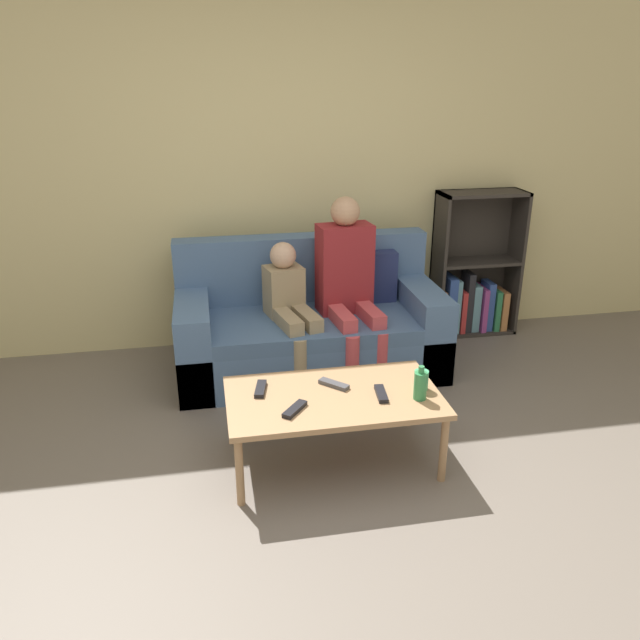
% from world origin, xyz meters
% --- Properties ---
extents(ground_plane, '(22.00, 22.00, 0.00)m').
position_xyz_m(ground_plane, '(0.00, 0.00, 0.00)').
color(ground_plane, '#70665B').
extents(wall_back, '(12.00, 0.06, 2.60)m').
position_xyz_m(wall_back, '(0.00, 2.40, 1.30)').
color(wall_back, beige).
rests_on(wall_back, ground_plane).
extents(couch, '(1.78, 0.84, 0.88)m').
position_xyz_m(couch, '(0.15, 1.82, 0.29)').
color(couch, '#4C6B93').
rests_on(couch, ground_plane).
extents(bookshelf, '(0.65, 0.28, 1.12)m').
position_xyz_m(bookshelf, '(1.52, 2.24, 0.41)').
color(bookshelf, '#332D28').
rests_on(bookshelf, ground_plane).
extents(coffee_table, '(1.10, 0.63, 0.40)m').
position_xyz_m(coffee_table, '(0.07, 0.66, 0.36)').
color(coffee_table, '#A87F56').
rests_on(coffee_table, ground_plane).
extents(person_adult, '(0.39, 0.63, 1.20)m').
position_xyz_m(person_adult, '(0.40, 1.74, 0.68)').
color(person_adult, '#C6474C').
rests_on(person_adult, ground_plane).
extents(person_child, '(0.35, 0.63, 0.91)m').
position_xyz_m(person_child, '(0.00, 1.69, 0.52)').
color(person_child, '#9E8966').
rests_on(person_child, ground_plane).
extents(cup_near, '(0.07, 0.07, 0.10)m').
position_xyz_m(cup_near, '(0.54, 0.64, 0.45)').
color(cup_near, '#4CB77A').
rests_on(cup_near, coffee_table).
extents(tv_remote_0, '(0.07, 0.17, 0.02)m').
position_xyz_m(tv_remote_0, '(0.31, 0.61, 0.41)').
color(tv_remote_0, black).
rests_on(tv_remote_0, coffee_table).
extents(tv_remote_1, '(0.15, 0.15, 0.02)m').
position_xyz_m(tv_remote_1, '(0.10, 0.76, 0.41)').
color(tv_remote_1, '#47474C').
rests_on(tv_remote_1, coffee_table).
extents(tv_remote_2, '(0.14, 0.16, 0.02)m').
position_xyz_m(tv_remote_2, '(-0.15, 0.54, 0.41)').
color(tv_remote_2, black).
rests_on(tv_remote_2, coffee_table).
extents(tv_remote_3, '(0.08, 0.18, 0.02)m').
position_xyz_m(tv_remote_3, '(-0.29, 0.78, 0.41)').
color(tv_remote_3, black).
rests_on(tv_remote_3, coffee_table).
extents(bottle, '(0.07, 0.07, 0.18)m').
position_xyz_m(bottle, '(0.50, 0.54, 0.48)').
color(bottle, '#33844C').
rests_on(bottle, coffee_table).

